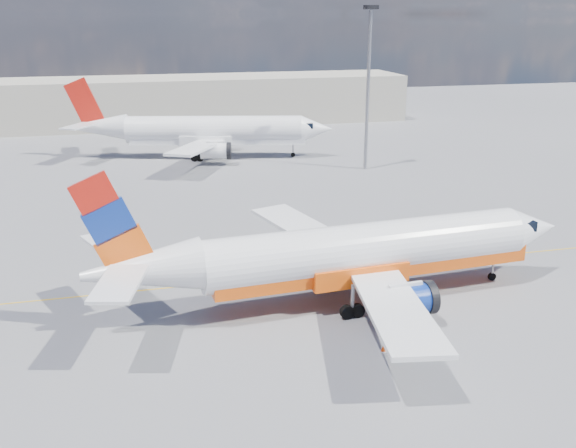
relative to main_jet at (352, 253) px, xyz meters
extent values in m
plane|color=slate|center=(-4.77, 2.15, -3.41)|extent=(240.00, 240.00, 0.00)
cube|color=gold|center=(-4.77, 5.15, -3.40)|extent=(70.00, 0.15, 0.01)
cube|color=#B7B19D|center=(0.23, 77.15, 0.59)|extent=(70.00, 14.00, 8.00)
cylinder|color=white|center=(1.06, 0.08, 0.23)|extent=(22.41, 5.02, 3.43)
cone|color=white|center=(14.15, 1.02, 0.23)|extent=(4.28, 3.72, 3.43)
cone|color=white|center=(-13.55, -0.98, 0.58)|extent=(7.29, 3.76, 3.26)
cube|color=black|center=(12.74, 0.92, 0.78)|extent=(1.88, 2.44, 0.71)
cube|color=#F0560F|center=(1.56, 0.11, -0.93)|extent=(22.36, 4.42, 1.21)
cube|color=white|center=(-0.96, 7.02, -0.68)|extent=(6.84, 12.52, 0.81)
cube|color=white|center=(0.06, -7.08, -0.68)|extent=(5.26, 12.50, 0.81)
cylinder|color=navy|center=(1.24, 4.65, -1.64)|extent=(3.76, 2.18, 1.92)
cylinder|color=navy|center=(1.89, -4.42, -1.64)|extent=(3.76, 2.18, 1.92)
cylinder|color=black|center=(2.85, 4.76, -1.64)|extent=(0.66, 2.15, 2.12)
cylinder|color=black|center=(3.50, -4.30, -1.64)|extent=(0.66, 2.15, 2.12)
cube|color=#F0560F|center=(-15.06, -1.09, 3.66)|extent=(4.75, 0.64, 6.30)
cube|color=white|center=(-15.29, 2.14, 1.24)|extent=(3.96, 5.51, 0.18)
cube|color=white|center=(-14.83, -4.31, 1.24)|extent=(3.37, 5.44, 0.18)
cylinder|color=gray|center=(11.13, 0.80, -2.14)|extent=(0.19, 0.19, 2.12)
cylinder|color=black|center=(11.13, 0.80, -3.12)|extent=(0.58, 0.28, 0.57)
cylinder|color=black|center=(-1.13, 2.35, -2.95)|extent=(0.93, 0.45, 0.91)
cylinder|color=black|center=(-0.78, -2.49, -2.95)|extent=(0.93, 0.45, 0.91)
cylinder|color=white|center=(-2.52, 47.62, 0.39)|extent=(23.40, 8.63, 3.58)
cone|color=white|center=(10.84, 44.59, 0.39)|extent=(4.90, 4.43, 3.58)
cone|color=white|center=(-17.42, 51.01, 0.76)|extent=(7.95, 4.95, 3.40)
cube|color=black|center=(9.40, 44.91, 0.97)|extent=(2.28, 2.76, 0.74)
cube|color=white|center=(-2.00, 47.50, -0.83)|extent=(23.26, 8.01, 1.26)
cube|color=white|center=(-2.43, 55.16, -0.56)|extent=(3.64, 12.71, 0.85)
cube|color=white|center=(-5.69, 40.78, -0.56)|extent=(8.71, 12.81, 0.85)
cylinder|color=white|center=(-0.95, 52.13, -1.56)|extent=(4.14, 2.79, 2.00)
cylinder|color=white|center=(-3.05, 42.88, -1.56)|extent=(4.14, 2.79, 2.00)
cylinder|color=black|center=(0.69, 51.76, -1.56)|extent=(1.00, 2.27, 2.21)
cylinder|color=black|center=(-1.41, 42.51, -1.56)|extent=(1.00, 2.27, 2.21)
cube|color=red|center=(-18.96, 51.36, 3.97)|extent=(4.89, 1.40, 6.58)
cube|color=white|center=(-18.21, 54.64, 1.44)|extent=(2.79, 5.46, 0.19)
cube|color=white|center=(-19.71, 48.07, 1.44)|extent=(4.69, 5.71, 0.19)
cylinder|color=gray|center=(7.76, 45.29, -2.09)|extent=(0.23, 0.23, 2.21)
cylinder|color=black|center=(7.76, 45.29, -3.11)|extent=(0.63, 0.38, 0.59)
cylinder|color=black|center=(-4.01, 50.55, -2.93)|extent=(1.01, 0.60, 0.95)
cylinder|color=black|center=(-5.13, 45.62, -2.93)|extent=(1.01, 0.60, 0.95)
cylinder|color=black|center=(13.20, 6.68, -3.15)|extent=(0.55, 0.38, 0.51)
cylinder|color=black|center=(13.72, 5.36, -3.15)|extent=(0.55, 0.38, 0.51)
cylinder|color=black|center=(15.10, 7.43, -3.15)|extent=(0.55, 0.38, 0.51)
cylinder|color=black|center=(15.62, 6.10, -3.15)|extent=(0.55, 0.38, 0.51)
cube|color=yellow|center=(14.41, 6.39, -2.64)|extent=(2.99, 2.30, 1.02)
cube|color=black|center=(13.93, 6.21, -1.83)|extent=(1.59, 1.59, 0.61)
cube|color=white|center=(-0.46, -6.96, -3.39)|extent=(0.35, 0.35, 0.03)
cone|color=#FF480A|center=(-0.46, -6.96, -3.15)|extent=(0.29, 0.29, 0.45)
cylinder|color=gray|center=(14.70, 36.24, 6.04)|extent=(0.42, 0.42, 18.89)
cube|color=black|center=(14.70, 36.24, 15.77)|extent=(1.42, 1.42, 0.47)
camera|label=1|loc=(-13.76, -37.30, 15.01)|focal=40.00mm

